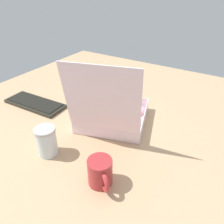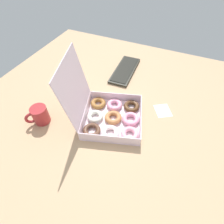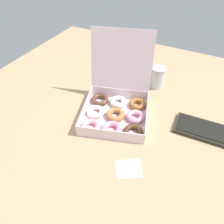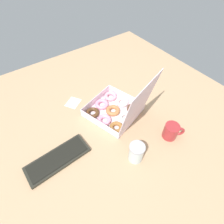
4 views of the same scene
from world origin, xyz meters
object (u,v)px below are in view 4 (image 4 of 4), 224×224
(coffee_mug, at_px, (172,131))
(glass_jar, at_px, (136,153))
(donut_box, at_px, (116,110))
(keyboard, at_px, (58,159))

(coffee_mug, height_order, glass_jar, glass_jar)
(donut_box, relative_size, coffee_mug, 3.94)
(keyboard, height_order, glass_jar, glass_jar)
(keyboard, distance_m, glass_jar, 0.44)
(donut_box, bearing_deg, keyboard, 10.12)
(donut_box, distance_m, glass_jar, 0.35)
(donut_box, distance_m, keyboard, 0.48)
(keyboard, xyz_separation_m, coffee_mug, (-0.64, 0.26, 0.04))
(donut_box, height_order, keyboard, donut_box)
(glass_jar, bearing_deg, coffee_mug, 177.18)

